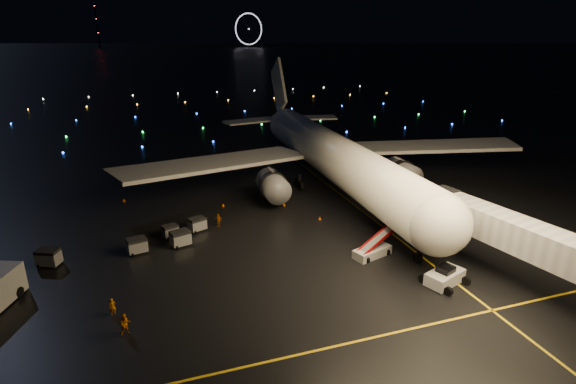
% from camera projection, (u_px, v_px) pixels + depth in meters
% --- Properties ---
extents(ground, '(2000.00, 2000.00, 0.00)m').
position_uv_depth(ground, '(157.00, 67.00, 312.88)').
color(ground, black).
rests_on(ground, ground).
extents(lane_centre, '(0.25, 80.00, 0.02)m').
position_uv_depth(lane_centre, '(361.00, 210.00, 61.92)').
color(lane_centre, yellow).
rests_on(lane_centre, ground).
extents(lane_cross, '(60.00, 0.25, 0.02)m').
position_uv_depth(lane_cross, '(313.00, 351.00, 34.51)').
color(lane_cross, yellow).
rests_on(lane_cross, ground).
extents(airliner, '(66.39, 63.24, 18.34)m').
position_uv_depth(airliner, '(324.00, 127.00, 70.10)').
color(airliner, silver).
rests_on(airliner, ground).
extents(pushback_tug, '(4.46, 3.34, 1.90)m').
position_uv_depth(pushback_tug, '(445.00, 275.00, 43.52)').
color(pushback_tug, silver).
rests_on(pushback_tug, ground).
extents(belt_loader, '(6.71, 3.62, 3.14)m').
position_uv_depth(belt_loader, '(373.00, 243.00, 48.71)').
color(belt_loader, silver).
rests_on(belt_loader, ground).
extents(crew_a, '(0.68, 0.59, 1.57)m').
position_uv_depth(crew_a, '(113.00, 307.00, 38.78)').
color(crew_a, orange).
rests_on(crew_a, ground).
extents(crew_b, '(1.04, 0.88, 1.87)m').
position_uv_depth(crew_b, '(125.00, 324.00, 36.21)').
color(crew_b, orange).
rests_on(crew_b, ground).
extents(crew_c, '(1.05, 0.93, 1.71)m').
position_uv_depth(crew_c, '(218.00, 220.00, 56.49)').
color(crew_c, orange).
rests_on(crew_c, ground).
extents(safety_cone_0, '(0.50, 0.50, 0.47)m').
position_uv_depth(safety_cone_0, '(320.00, 218.00, 58.77)').
color(safety_cone_0, '#F05D01').
rests_on(safety_cone_0, ground).
extents(safety_cone_1, '(0.50, 0.50, 0.48)m').
position_uv_depth(safety_cone_1, '(284.00, 204.00, 63.43)').
color(safety_cone_1, '#F05D01').
rests_on(safety_cone_1, ground).
extents(safety_cone_2, '(0.46, 0.46, 0.46)m').
position_uv_depth(safety_cone_2, '(223.00, 205.00, 63.16)').
color(safety_cone_2, '#F05D01').
rests_on(safety_cone_2, ground).
extents(safety_cone_3, '(0.51, 0.51, 0.54)m').
position_uv_depth(safety_cone_3, '(124.00, 200.00, 64.94)').
color(safety_cone_3, '#F05D01').
rests_on(safety_cone_3, ground).
extents(ferris_wheel, '(49.33, 16.80, 52.00)m').
position_uv_depth(ferris_wheel, '(249.00, 30.00, 730.08)').
color(ferris_wheel, black).
rests_on(ferris_wheel, ground).
extents(radio_mast, '(1.80, 1.80, 64.00)m').
position_uv_depth(radio_mast, '(97.00, 26.00, 677.15)').
color(radio_mast, black).
rests_on(radio_mast, ground).
extents(taxiway_lights, '(164.00, 92.00, 0.36)m').
position_uv_depth(taxiway_lights, '(191.00, 111.00, 139.55)').
color(taxiway_lights, black).
rests_on(taxiway_lights, ground).
extents(baggage_cart_0, '(2.35, 2.02, 1.68)m').
position_uv_depth(baggage_cart_0, '(197.00, 224.00, 55.28)').
color(baggage_cart_0, gray).
rests_on(baggage_cart_0, ground).
extents(baggage_cart_1, '(2.08, 1.76, 1.50)m').
position_uv_depth(baggage_cart_1, '(170.00, 231.00, 53.59)').
color(baggage_cart_1, gray).
rests_on(baggage_cart_1, ground).
extents(baggage_cart_2, '(2.50, 2.07, 1.83)m').
position_uv_depth(baggage_cart_2, '(180.00, 238.00, 51.36)').
color(baggage_cart_2, gray).
rests_on(baggage_cart_2, ground).
extents(baggage_cart_3, '(2.36, 1.91, 1.76)m').
position_uv_depth(baggage_cart_3, '(137.00, 246.00, 49.67)').
color(baggage_cart_3, gray).
rests_on(baggage_cart_3, ground).
extents(baggage_cart_4, '(2.60, 2.26, 1.85)m').
position_uv_depth(baggage_cart_4, '(49.00, 258.00, 46.94)').
color(baggage_cart_4, gray).
rests_on(baggage_cart_4, ground).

